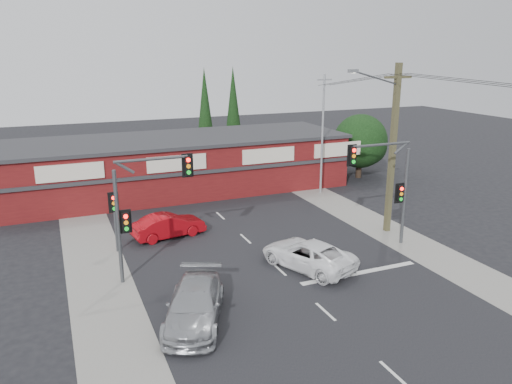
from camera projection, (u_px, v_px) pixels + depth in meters
name	position (u px, v px, depth m)	size (l,w,h in m)	color
ground	(283.00, 273.00, 24.77)	(120.00, 120.00, 0.00)	black
road_strip	(246.00, 239.00, 29.21)	(14.00, 70.00, 0.01)	black
verge_left	(95.00, 262.00, 26.05)	(3.00, 70.00, 0.02)	gray
verge_right	(367.00, 221.00, 32.36)	(3.00, 70.00, 0.02)	gray
stop_line	(359.00, 273.00, 24.73)	(6.50, 0.35, 0.01)	silver
white_suv	(308.00, 254.00, 25.22)	(2.35, 5.10, 1.42)	white
silver_suv	(195.00, 304.00, 20.13)	(2.13, 5.25, 1.52)	#A5A8AB
red_sedan	(169.00, 226.00, 29.39)	(1.49, 4.28, 1.41)	#A40A11
lane_dashes	(279.00, 269.00, 25.15)	(0.12, 38.46, 0.01)	silver
shop_building	(177.00, 164.00, 38.90)	(27.30, 8.40, 4.22)	#541012
tree_cluster	(359.00, 144.00, 43.14)	(5.90, 5.10, 5.50)	#2D2116
conifer_near	(205.00, 109.00, 45.88)	(1.80, 1.80, 9.25)	#2D2116
conifer_far	(233.00, 105.00, 48.96)	(1.80, 1.80, 9.25)	#2D2116
traffic_mast_left	(140.00, 201.00, 23.09)	(3.77, 0.27, 5.97)	#47494C
traffic_mast_right	(389.00, 178.00, 27.13)	(3.96, 0.27, 5.97)	#47494C
pedestal_signal	(114.00, 210.00, 26.77)	(0.55, 0.27, 3.38)	#47494C
utility_pole	(391.00, 144.00, 29.06)	(4.38, 0.59, 10.00)	brown
steel_pole	(322.00, 133.00, 37.48)	(1.20, 0.16, 9.00)	gray
power_lines	(472.00, 86.00, 23.26)	(2.01, 29.00, 1.22)	black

